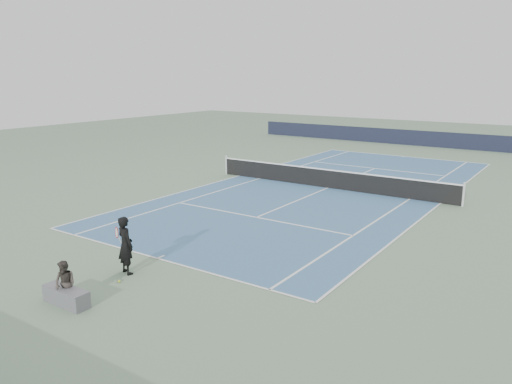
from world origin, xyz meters
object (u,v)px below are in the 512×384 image
Objects in this scene: tennis_player at (126,245)px; spectator_bench at (66,290)px; tennis_net at (328,178)px; tennis_ball at (119,281)px.

spectator_bench is at bearing -82.21° from tennis_player.
tennis_net is at bearing 91.50° from spectator_bench.
spectator_bench is at bearing -88.50° from tennis_net.
tennis_net is 15.40m from spectator_bench.
tennis_player is 1.05m from tennis_ball.
tennis_ball is at bearing 88.87° from spectator_bench.
tennis_player is 1.21× the size of spectator_bench.
tennis_ball is at bearing -60.30° from tennis_player.
spectator_bench is (0.40, -15.40, -0.11)m from tennis_net.
spectator_bench reaches higher than tennis_ball.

